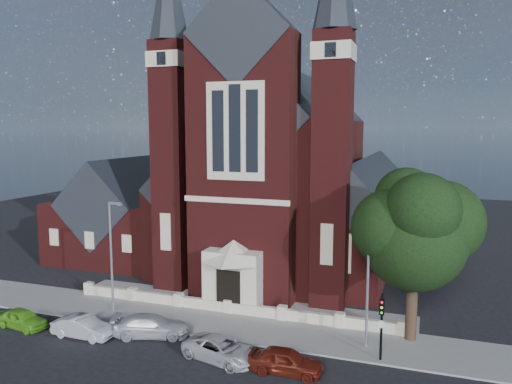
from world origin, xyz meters
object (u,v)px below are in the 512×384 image
(street_lamp_left, at_px, (112,250))
(traffic_signal, at_px, (382,319))
(car_white_suv, at_px, (221,349))
(car_dark_red, at_px, (286,361))
(car_silver_b, at_px, (151,326))
(car_lime_van, at_px, (22,319))
(street_lamp_right, at_px, (369,275))
(street_tree, at_px, (416,233))
(parish_hall, at_px, (127,218))
(church, at_px, (290,178))
(car_silver_a, at_px, (83,327))

(street_lamp_left, bearing_deg, traffic_signal, -4.76)
(car_white_suv, xyz_separation_m, car_dark_red, (3.90, -0.24, 0.05))
(street_lamp_left, bearing_deg, car_silver_b, -30.43)
(car_lime_van, bearing_deg, traffic_signal, -74.63)
(street_lamp_right, height_order, car_dark_red, street_lamp_right)
(traffic_signal, bearing_deg, car_silver_b, -175.12)
(street_tree, xyz_separation_m, street_lamp_right, (-2.51, -1.71, -2.36))
(parish_hall, xyz_separation_m, traffic_signal, (27.00, -15.57, -1.43))
(traffic_signal, bearing_deg, street_tree, 64.05)
(church, bearing_deg, street_lamp_right, -61.96)
(church, xyz_separation_m, traffic_signal, (11.00, -20.52, -5.60))
(street_lamp_left, bearing_deg, car_dark_red, -17.93)
(street_lamp_right, bearing_deg, car_white_suv, -150.64)
(street_lamp_right, xyz_separation_m, car_silver_a, (-17.27, -4.33, -3.93))
(street_lamp_right, distance_m, car_white_suv, 9.71)
(parish_hall, relative_size, street_lamp_right, 1.51)
(street_tree, relative_size, traffic_signal, 2.67)
(church, bearing_deg, car_white_suv, -84.21)
(church, height_order, parish_hall, church)
(traffic_signal, distance_m, car_silver_b, 14.34)
(car_lime_van, bearing_deg, car_silver_a, -80.51)
(parish_hall, xyz_separation_m, car_silver_b, (12.83, -16.79, -3.32))
(street_lamp_left, xyz_separation_m, car_lime_van, (-4.10, -4.43, -3.96))
(street_tree, distance_m, street_lamp_right, 3.84)
(church, relative_size, traffic_signal, 8.72)
(street_lamp_right, xyz_separation_m, car_dark_red, (-3.83, -4.58, -3.90))
(car_lime_van, xyz_separation_m, car_silver_a, (4.83, 0.10, 0.03))
(street_lamp_right, height_order, car_silver_b, street_lamp_right)
(street_lamp_left, height_order, car_dark_red, street_lamp_left)
(car_silver_b, bearing_deg, car_silver_a, 92.15)
(parish_hall, bearing_deg, car_dark_red, -39.86)
(street_lamp_left, relative_size, car_dark_red, 1.97)
(street_lamp_right, distance_m, car_dark_red, 7.13)
(street_lamp_left, xyz_separation_m, car_silver_b, (4.74, -2.79, -3.90))
(car_white_suv, height_order, car_dark_red, car_dark_red)
(church, distance_m, street_tree, 21.38)
(car_white_suv, bearing_deg, car_silver_b, 88.79)
(traffic_signal, xyz_separation_m, car_lime_van, (-23.01, -2.86, -1.94))
(street_lamp_left, distance_m, car_silver_a, 5.89)
(church, xyz_separation_m, car_silver_b, (-3.17, -21.73, -7.49))
(traffic_signal, distance_m, car_silver_a, 18.49)
(street_lamp_left, bearing_deg, car_white_suv, -22.95)
(car_silver_a, height_order, car_silver_b, car_silver_b)
(street_tree, distance_m, car_silver_a, 21.62)
(parish_hall, height_order, car_lime_van, parish_hall)
(car_lime_van, distance_m, car_dark_red, 18.27)
(car_silver_b, bearing_deg, car_white_suv, -124.70)
(car_lime_van, bearing_deg, street_lamp_left, -34.50)
(street_lamp_left, distance_m, car_white_suv, 11.83)
(car_lime_van, relative_size, car_dark_red, 0.92)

